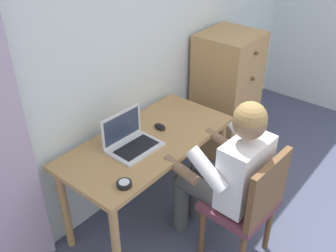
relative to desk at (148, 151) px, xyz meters
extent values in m
cube|color=silver|center=(0.45, 0.38, 0.63)|extent=(4.80, 0.05, 2.50)
cube|color=tan|center=(0.00, 0.00, 0.09)|extent=(1.28, 0.62, 0.03)
cylinder|color=tan|center=(-0.58, -0.25, -0.28)|extent=(0.06, 0.06, 0.69)
cylinder|color=tan|center=(0.58, -0.25, -0.28)|extent=(0.06, 0.06, 0.69)
cylinder|color=tan|center=(-0.58, 0.25, -0.28)|extent=(0.06, 0.06, 0.69)
cylinder|color=tan|center=(0.58, 0.25, -0.28)|extent=(0.06, 0.06, 0.69)
cube|color=tan|center=(1.17, 0.08, -0.04)|extent=(0.52, 0.48, 1.16)
sphere|color=brown|center=(1.17, -0.17, -0.50)|extent=(0.04, 0.04, 0.04)
sphere|color=brown|center=(1.17, -0.17, -0.27)|extent=(0.04, 0.04, 0.04)
sphere|color=brown|center=(1.17, -0.17, -0.04)|extent=(0.04, 0.04, 0.04)
sphere|color=brown|center=(1.17, -0.17, 0.19)|extent=(0.04, 0.04, 0.04)
sphere|color=brown|center=(1.17, -0.17, 0.43)|extent=(0.04, 0.04, 0.04)
cube|color=brown|center=(0.12, -0.69, -0.19)|extent=(0.44, 0.42, 0.05)
cube|color=brown|center=(0.11, -0.87, 0.05)|extent=(0.42, 0.06, 0.42)
cylinder|color=brown|center=(0.30, -0.53, -0.42)|extent=(0.04, 0.04, 0.41)
cylinder|color=brown|center=(-0.04, -0.52, -0.42)|extent=(0.04, 0.04, 0.41)
cylinder|color=brown|center=(0.28, -0.85, -0.42)|extent=(0.04, 0.04, 0.41)
cylinder|color=#4C4C4C|center=(0.22, -0.47, -0.14)|extent=(0.16, 0.41, 0.14)
cylinder|color=#4C4C4C|center=(0.04, -0.46, -0.14)|extent=(0.16, 0.41, 0.14)
cylinder|color=#4C4C4C|center=(0.23, -0.27, -0.38)|extent=(0.11, 0.11, 0.48)
cylinder|color=#4C4C4C|center=(0.05, -0.26, -0.38)|extent=(0.11, 0.11, 0.48)
cube|color=white|center=(0.12, -0.70, 0.09)|extent=(0.37, 0.22, 0.46)
cylinder|color=white|center=(0.35, -0.58, 0.17)|extent=(0.11, 0.30, 0.25)
cylinder|color=white|center=(-0.09, -0.55, 0.17)|extent=(0.11, 0.30, 0.25)
cylinder|color=#846047|center=(0.36, -0.38, 0.06)|extent=(0.08, 0.27, 0.11)
cylinder|color=#846047|center=(-0.08, -0.35, 0.06)|extent=(0.08, 0.27, 0.11)
sphere|color=#846047|center=(0.12, -0.69, 0.45)|extent=(0.20, 0.20, 0.20)
sphere|color=#9E7A47|center=(0.12, -0.69, 0.48)|extent=(0.20, 0.20, 0.20)
cube|color=silver|center=(-0.14, -0.01, 0.11)|extent=(0.35, 0.25, 0.02)
cube|color=black|center=(-0.14, -0.02, 0.12)|extent=(0.29, 0.16, 0.00)
cube|color=silver|center=(-0.14, 0.11, 0.23)|extent=(0.34, 0.02, 0.22)
cube|color=#2D3851|center=(-0.14, 0.10, 0.23)|extent=(0.31, 0.01, 0.18)
ellipsoid|color=black|center=(0.16, 0.02, 0.12)|extent=(0.07, 0.11, 0.03)
cylinder|color=black|center=(-0.45, -0.22, 0.12)|extent=(0.09, 0.09, 0.03)
cylinder|color=silver|center=(-0.45, -0.22, 0.13)|extent=(0.06, 0.06, 0.00)
camera|label=1|loc=(-1.60, -1.49, 1.58)|focal=40.44mm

